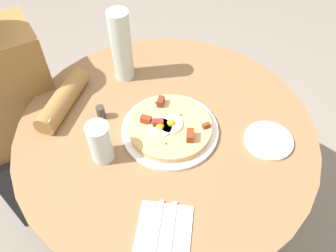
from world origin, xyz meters
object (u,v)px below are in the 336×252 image
object	(u,v)px
fork	(157,232)
breakfast_pizza	(170,126)
pizza_plate	(170,130)
salt_shaker	(48,126)
water_glass	(100,142)
bread_plate	(268,140)
person_seated	(15,128)
knife	(171,234)
water_bottle	(122,46)
pepper_shaker	(101,112)
dining_table	(166,159)

from	to	relation	value
fork	breakfast_pizza	bearing A→B (deg)	-178.16
pizza_plate	salt_shaker	size ratio (longest dim) A/B	5.20
pizza_plate	breakfast_pizza	xyz separation A→B (m)	(0.00, -0.00, 0.02)
water_glass	bread_plate	bearing A→B (deg)	155.45
breakfast_pizza	fork	world-z (taller)	breakfast_pizza
person_seated	knife	xyz separation A→B (m)	(-0.26, 0.77, 0.22)
fork	water_bottle	xyz separation A→B (m)	(-0.20, -0.58, 0.12)
water_glass	pepper_shaker	world-z (taller)	water_glass
bread_plate	knife	bearing A→B (deg)	13.61
breakfast_pizza	fork	size ratio (longest dim) A/B	1.46
dining_table	water_glass	bearing A→B (deg)	-1.39
pizza_plate	pepper_shaker	xyz separation A→B (m)	(0.16, -0.17, 0.02)
person_seated	pizza_plate	world-z (taller)	person_seated
pizza_plate	knife	distance (m)	0.34
knife	salt_shaker	xyz separation A→B (m)	(0.15, -0.49, 0.02)
knife	water_bottle	size ratio (longest dim) A/B	0.69
pepper_shaker	water_bottle	bearing A→B (deg)	-137.45
person_seated	breakfast_pizza	xyz separation A→B (m)	(-0.44, 0.48, 0.24)
bread_plate	breakfast_pizza	bearing A→B (deg)	-38.32
person_seated	knife	bearing A→B (deg)	108.76
person_seated	pepper_shaker	bearing A→B (deg)	131.17
bread_plate	water_glass	size ratio (longest dim) A/B	1.10
fork	water_bottle	size ratio (longest dim) A/B	0.69
knife	bread_plate	bearing A→B (deg)	142.16
breakfast_pizza	water_glass	xyz separation A→B (m)	(0.22, -0.02, 0.04)
pepper_shaker	fork	bearing A→B (deg)	84.78
pizza_plate	fork	world-z (taller)	pizza_plate
salt_shaker	water_glass	bearing A→B (deg)	121.62
pizza_plate	salt_shaker	world-z (taller)	salt_shaker
dining_table	fork	distance (m)	0.39
person_seated	salt_shaker	xyz separation A→B (m)	(-0.11, 0.29, 0.24)
fork	water_bottle	world-z (taller)	water_bottle
water_bottle	salt_shaker	xyz separation A→B (m)	(0.32, 0.12, -0.10)
person_seated	bread_plate	bearing A→B (deg)	135.29
salt_shaker	water_bottle	bearing A→B (deg)	-159.90
pizza_plate	breakfast_pizza	world-z (taller)	breakfast_pizza
dining_table	breakfast_pizza	size ratio (longest dim) A/B	3.66
dining_table	pizza_plate	world-z (taller)	pizza_plate
pepper_shaker	person_seated	bearing A→B (deg)	-48.83
dining_table	knife	size ratio (longest dim) A/B	5.35
person_seated	bread_plate	distance (m)	0.98
person_seated	pizza_plate	distance (m)	0.68
person_seated	breakfast_pizza	distance (m)	0.69
pizza_plate	water_bottle	world-z (taller)	water_bottle
breakfast_pizza	water_bottle	size ratio (longest dim) A/B	1.01
person_seated	water_bottle	world-z (taller)	person_seated
pizza_plate	breakfast_pizza	bearing A→B (deg)	-8.38
pizza_plate	bread_plate	xyz separation A→B (m)	(-0.24, 0.19, -0.00)
dining_table	pepper_shaker	xyz separation A→B (m)	(0.16, -0.15, 0.19)
pizza_plate	water_bottle	distance (m)	0.34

